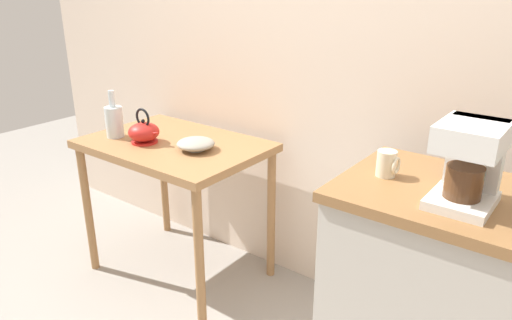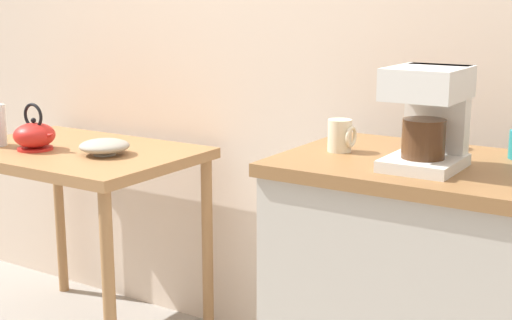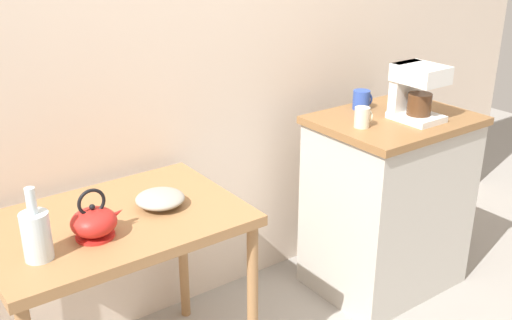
{
  "view_description": "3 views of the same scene",
  "coord_description": "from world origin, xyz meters",
  "px_view_note": "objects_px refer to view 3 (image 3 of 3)",
  "views": [
    {
      "loc": [
        1.12,
        -1.56,
        1.56
      ],
      "look_at": [
        -0.06,
        -0.01,
        0.82
      ],
      "focal_mm": 33.72,
      "sensor_mm": 36.0,
      "label": 1
    },
    {
      "loc": [
        1.43,
        -1.88,
        1.33
      ],
      "look_at": [
        0.29,
        -0.09,
        0.86
      ],
      "focal_mm": 50.91,
      "sensor_mm": 36.0,
      "label": 2
    },
    {
      "loc": [
        -1.34,
        -1.82,
        1.78
      ],
      "look_at": [
        -0.03,
        -0.02,
        0.88
      ],
      "focal_mm": 41.85,
      "sensor_mm": 36.0,
      "label": 3
    }
  ],
  "objects_px": {
    "mug_blue": "(362,100)",
    "mug_dark_teal": "(401,93)",
    "bowl_stoneware": "(160,199)",
    "coffee_maker": "(415,90)",
    "mug_small_cream": "(362,117)",
    "teakettle": "(94,222)",
    "glass_carafe_vase": "(36,234)"
  },
  "relations": [
    {
      "from": "teakettle",
      "to": "mug_blue",
      "type": "relative_size",
      "value": 2.03
    },
    {
      "from": "glass_carafe_vase",
      "to": "coffee_maker",
      "type": "height_order",
      "value": "coffee_maker"
    },
    {
      "from": "teakettle",
      "to": "mug_blue",
      "type": "height_order",
      "value": "mug_blue"
    },
    {
      "from": "mug_dark_teal",
      "to": "coffee_maker",
      "type": "bearing_deg",
      "value": -128.71
    },
    {
      "from": "mug_blue",
      "to": "mug_dark_teal",
      "type": "height_order",
      "value": "mug_blue"
    },
    {
      "from": "teakettle",
      "to": "coffee_maker",
      "type": "bearing_deg",
      "value": -1.68
    },
    {
      "from": "bowl_stoneware",
      "to": "glass_carafe_vase",
      "type": "xyz_separation_m",
      "value": [
        -0.48,
        -0.1,
        0.06
      ]
    },
    {
      "from": "bowl_stoneware",
      "to": "teakettle",
      "type": "bearing_deg",
      "value": -165.16
    },
    {
      "from": "bowl_stoneware",
      "to": "mug_small_cream",
      "type": "relative_size",
      "value": 2.0
    },
    {
      "from": "mug_small_cream",
      "to": "mug_blue",
      "type": "height_order",
      "value": "mug_blue"
    },
    {
      "from": "bowl_stoneware",
      "to": "coffee_maker",
      "type": "relative_size",
      "value": 0.71
    },
    {
      "from": "teakettle",
      "to": "mug_dark_teal",
      "type": "xyz_separation_m",
      "value": [
        1.74,
        0.19,
        0.12
      ]
    },
    {
      "from": "mug_blue",
      "to": "mug_dark_teal",
      "type": "xyz_separation_m",
      "value": [
        0.27,
        -0.01,
        -0.01
      ]
    },
    {
      "from": "glass_carafe_vase",
      "to": "mug_small_cream",
      "type": "distance_m",
      "value": 1.48
    },
    {
      "from": "mug_small_cream",
      "to": "mug_blue",
      "type": "bearing_deg",
      "value": 45.34
    },
    {
      "from": "mug_dark_teal",
      "to": "teakettle",
      "type": "bearing_deg",
      "value": -173.63
    },
    {
      "from": "bowl_stoneware",
      "to": "teakettle",
      "type": "height_order",
      "value": "teakettle"
    },
    {
      "from": "glass_carafe_vase",
      "to": "mug_small_cream",
      "type": "height_order",
      "value": "glass_carafe_vase"
    },
    {
      "from": "coffee_maker",
      "to": "teakettle",
      "type": "bearing_deg",
      "value": 178.32
    },
    {
      "from": "teakettle",
      "to": "bowl_stoneware",
      "type": "bearing_deg",
      "value": 14.84
    },
    {
      "from": "glass_carafe_vase",
      "to": "mug_blue",
      "type": "height_order",
      "value": "glass_carafe_vase"
    },
    {
      "from": "glass_carafe_vase",
      "to": "coffee_maker",
      "type": "bearing_deg",
      "value": -0.57
    },
    {
      "from": "mug_dark_teal",
      "to": "mug_blue",
      "type": "bearing_deg",
      "value": 177.04
    },
    {
      "from": "glass_carafe_vase",
      "to": "coffee_maker",
      "type": "xyz_separation_m",
      "value": [
        1.75,
        -0.02,
        0.19
      ]
    },
    {
      "from": "coffee_maker",
      "to": "mug_small_cream",
      "type": "bearing_deg",
      "value": 168.31
    },
    {
      "from": "bowl_stoneware",
      "to": "coffee_maker",
      "type": "xyz_separation_m",
      "value": [
        1.26,
        -0.12,
        0.24
      ]
    },
    {
      "from": "teakettle",
      "to": "mug_small_cream",
      "type": "bearing_deg",
      "value": 0.51
    },
    {
      "from": "mug_small_cream",
      "to": "mug_dark_teal",
      "type": "distance_m",
      "value": 0.5
    },
    {
      "from": "teakettle",
      "to": "mug_blue",
      "type": "xyz_separation_m",
      "value": [
        1.47,
        0.21,
        0.13
      ]
    },
    {
      "from": "teakettle",
      "to": "glass_carafe_vase",
      "type": "distance_m",
      "value": 0.2
    },
    {
      "from": "bowl_stoneware",
      "to": "teakettle",
      "type": "relative_size",
      "value": 0.96
    },
    {
      "from": "glass_carafe_vase",
      "to": "teakettle",
      "type": "bearing_deg",
      "value": 8.02
    }
  ]
}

